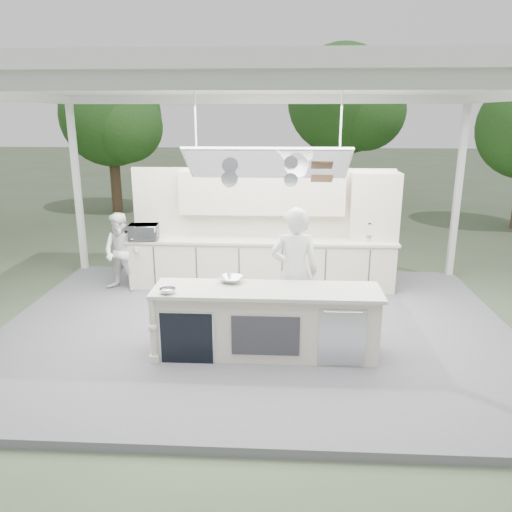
# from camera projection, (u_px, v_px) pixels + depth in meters

# --- Properties ---
(ground) EXTENTS (90.00, 90.00, 0.00)m
(ground) POSITION_uv_depth(u_px,v_px,m) (256.00, 333.00, 7.92)
(ground) COLOR #4A573B
(ground) RESTS_ON ground
(stage_deck) EXTENTS (8.00, 6.00, 0.12)m
(stage_deck) POSITION_uv_depth(u_px,v_px,m) (256.00, 329.00, 7.91)
(stage_deck) COLOR #58585C
(stage_deck) RESTS_ON ground
(tent) EXTENTS (8.20, 6.20, 3.86)m
(tent) POSITION_uv_depth(u_px,v_px,m) (256.00, 87.00, 6.89)
(tent) COLOR white
(tent) RESTS_ON ground
(demo_island) EXTENTS (3.10, 0.79, 0.95)m
(demo_island) POSITION_uv_depth(u_px,v_px,m) (265.00, 321.00, 6.88)
(demo_island) COLOR beige
(demo_island) RESTS_ON stage_deck
(back_counter) EXTENTS (5.08, 0.72, 0.95)m
(back_counter) POSITION_uv_depth(u_px,v_px,m) (261.00, 263.00, 9.58)
(back_counter) COLOR beige
(back_counter) RESTS_ON stage_deck
(back_wall_unit) EXTENTS (5.05, 0.48, 2.25)m
(back_wall_unit) POSITION_uv_depth(u_px,v_px,m) (285.00, 211.00, 9.50)
(back_wall_unit) COLOR beige
(back_wall_unit) RESTS_ON stage_deck
(tree_cluster) EXTENTS (19.55, 9.40, 5.85)m
(tree_cluster) POSITION_uv_depth(u_px,v_px,m) (268.00, 116.00, 16.41)
(tree_cluster) COLOR #4B3925
(tree_cluster) RESTS_ON ground
(head_chef) EXTENTS (0.76, 0.53, 1.96)m
(head_chef) POSITION_uv_depth(u_px,v_px,m) (294.00, 273.00, 7.34)
(head_chef) COLOR silver
(head_chef) RESTS_ON stage_deck
(sous_chef) EXTENTS (0.85, 0.74, 1.48)m
(sous_chef) POSITION_uv_depth(u_px,v_px,m) (122.00, 252.00, 9.31)
(sous_chef) COLOR white
(sous_chef) RESTS_ON stage_deck
(toaster_oven) EXTENTS (0.57, 0.42, 0.30)m
(toaster_oven) POSITION_uv_depth(u_px,v_px,m) (144.00, 232.00, 9.34)
(toaster_oven) COLOR silver
(toaster_oven) RESTS_ON back_counter
(bowl_large) EXTENTS (0.43, 0.43, 0.08)m
(bowl_large) POSITION_uv_depth(u_px,v_px,m) (231.00, 279.00, 7.01)
(bowl_large) COLOR silver
(bowl_large) RESTS_ON demo_island
(bowl_small) EXTENTS (0.27, 0.27, 0.07)m
(bowl_small) POSITION_uv_depth(u_px,v_px,m) (168.00, 291.00, 6.58)
(bowl_small) COLOR #ADAFB3
(bowl_small) RESTS_ON demo_island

